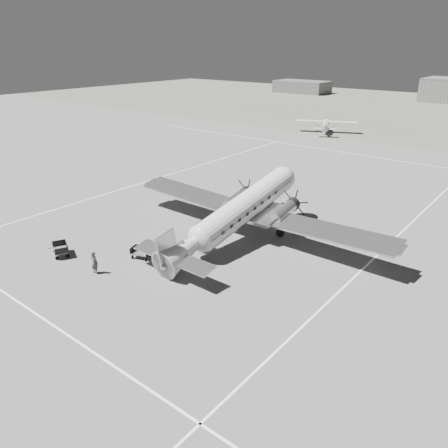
{
  "coord_description": "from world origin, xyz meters",
  "views": [
    {
      "loc": [
        22.04,
        -24.85,
        15.92
      ],
      "look_at": [
        1.43,
        0.99,
        2.2
      ],
      "focal_mm": 35.0,
      "sensor_mm": 36.0,
      "label": 1
    }
  ],
  "objects_px": {
    "light_plane_left": "(325,126)",
    "baggage_cart_far": "(61,250)",
    "ground_crew": "(95,263)",
    "shed_secondary": "(302,87)",
    "dc3_airliner": "(239,213)",
    "baggage_cart_near": "(141,253)",
    "passenger": "(173,244)",
    "ramp_agent": "(163,247)"
  },
  "relations": [
    {
      "from": "light_plane_left",
      "to": "baggage_cart_far",
      "type": "xyz_separation_m",
      "value": [
        7.22,
        -61.34,
        -0.73
      ]
    },
    {
      "from": "shed_secondary",
      "to": "baggage_cart_far",
      "type": "xyz_separation_m",
      "value": [
        46.94,
        -123.28,
        -1.49
      ]
    },
    {
      "from": "shed_secondary",
      "to": "dc3_airliner",
      "type": "height_order",
      "value": "dc3_airliner"
    },
    {
      "from": "baggage_cart_near",
      "to": "shed_secondary",
      "type": "bearing_deg",
      "value": 95.89
    },
    {
      "from": "dc3_airliner",
      "to": "ground_crew",
      "type": "distance_m",
      "value": 12.44
    },
    {
      "from": "dc3_airliner",
      "to": "baggage_cart_far",
      "type": "distance_m",
      "value": 14.87
    },
    {
      "from": "baggage_cart_far",
      "to": "ground_crew",
      "type": "distance_m",
      "value": 4.67
    },
    {
      "from": "light_plane_left",
      "to": "ground_crew",
      "type": "distance_m",
      "value": 62.55
    },
    {
      "from": "shed_secondary",
      "to": "baggage_cart_near",
      "type": "xyz_separation_m",
      "value": [
        52.35,
        -119.53,
        -1.55
      ]
    },
    {
      "from": "ground_crew",
      "to": "passenger",
      "type": "relative_size",
      "value": 1.05
    },
    {
      "from": "shed_secondary",
      "to": "passenger",
      "type": "bearing_deg",
      "value": -65.38
    },
    {
      "from": "ramp_agent",
      "to": "passenger",
      "type": "relative_size",
      "value": 1.13
    },
    {
      "from": "light_plane_left",
      "to": "ground_crew",
      "type": "xyz_separation_m",
      "value": [
        11.87,
        -61.41,
        -0.36
      ]
    },
    {
      "from": "ground_crew",
      "to": "light_plane_left",
      "type": "bearing_deg",
      "value": -84.06
    },
    {
      "from": "ground_crew",
      "to": "dc3_airliner",
      "type": "bearing_deg",
      "value": -118.11
    },
    {
      "from": "dc3_airliner",
      "to": "light_plane_left",
      "type": "xyz_separation_m",
      "value": [
        -16.71,
        50.07,
        -1.3
      ]
    },
    {
      "from": "dc3_airliner",
      "to": "ramp_agent",
      "type": "xyz_separation_m",
      "value": [
        -2.68,
        -6.45,
        -1.58
      ]
    },
    {
      "from": "baggage_cart_near",
      "to": "passenger",
      "type": "height_order",
      "value": "passenger"
    },
    {
      "from": "shed_secondary",
      "to": "passenger",
      "type": "xyz_separation_m",
      "value": [
        53.76,
        -117.31,
        -1.16
      ]
    },
    {
      "from": "baggage_cart_near",
      "to": "ramp_agent",
      "type": "relative_size",
      "value": 0.84
    },
    {
      "from": "shed_secondary",
      "to": "ground_crew",
      "type": "height_order",
      "value": "shed_secondary"
    },
    {
      "from": "shed_secondary",
      "to": "passenger",
      "type": "distance_m",
      "value": 129.05
    },
    {
      "from": "light_plane_left",
      "to": "ramp_agent",
      "type": "bearing_deg",
      "value": -100.81
    },
    {
      "from": "shed_secondary",
      "to": "ramp_agent",
      "type": "bearing_deg",
      "value": -65.59
    },
    {
      "from": "dc3_airliner",
      "to": "baggage_cart_far",
      "type": "height_order",
      "value": "dc3_airliner"
    },
    {
      "from": "baggage_cart_far",
      "to": "ramp_agent",
      "type": "relative_size",
      "value": 0.95
    },
    {
      "from": "shed_secondary",
      "to": "baggage_cart_near",
      "type": "bearing_deg",
      "value": -66.35
    },
    {
      "from": "passenger",
      "to": "baggage_cart_far",
      "type": "bearing_deg",
      "value": 141.3
    },
    {
      "from": "shed_secondary",
      "to": "baggage_cart_far",
      "type": "height_order",
      "value": "shed_secondary"
    },
    {
      "from": "baggage_cart_far",
      "to": "ramp_agent",
      "type": "height_order",
      "value": "ramp_agent"
    },
    {
      "from": "shed_secondary",
      "to": "baggage_cart_far",
      "type": "bearing_deg",
      "value": -69.16
    },
    {
      "from": "light_plane_left",
      "to": "ramp_agent",
      "type": "distance_m",
      "value": 58.24
    },
    {
      "from": "ground_crew",
      "to": "baggage_cart_far",
      "type": "bearing_deg",
      "value": -5.93
    },
    {
      "from": "dc3_airliner",
      "to": "ramp_agent",
      "type": "relative_size",
      "value": 13.98
    },
    {
      "from": "baggage_cart_near",
      "to": "light_plane_left",
      "type": "bearing_deg",
      "value": 84.61
    },
    {
      "from": "ramp_agent",
      "to": "baggage_cart_far",
      "type": "bearing_deg",
      "value": 124.66
    },
    {
      "from": "dc3_airliner",
      "to": "light_plane_left",
      "type": "height_order",
      "value": "dc3_airliner"
    },
    {
      "from": "baggage_cart_far",
      "to": "passenger",
      "type": "distance_m",
      "value": 9.07
    },
    {
      "from": "ramp_agent",
      "to": "passenger",
      "type": "bearing_deg",
      "value": -1.01
    },
    {
      "from": "dc3_airliner",
      "to": "ground_crew",
      "type": "height_order",
      "value": "dc3_airliner"
    },
    {
      "from": "light_plane_left",
      "to": "baggage_cart_far",
      "type": "distance_m",
      "value": 61.76
    },
    {
      "from": "light_plane_left",
      "to": "dc3_airliner",
      "type": "bearing_deg",
      "value": -96.3
    }
  ]
}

